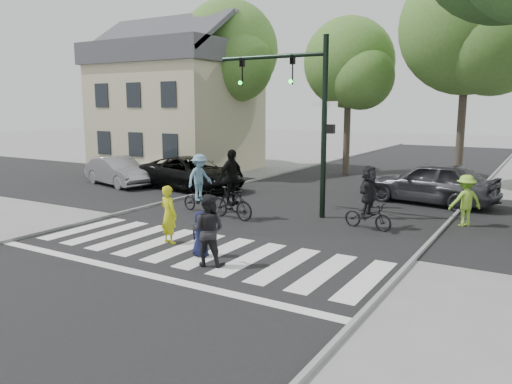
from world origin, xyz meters
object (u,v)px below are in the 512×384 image
cyclist_left (200,187)px  car_suv (192,173)px  car_silver (118,171)px  pedestrian_child (201,234)px  pedestrian_woman (169,215)px  cyclist_right (369,201)px  pedestrian_adult (208,230)px  cyclist_mid (231,191)px  car_grey (431,183)px  traffic_signal (301,101)px

cyclist_left → car_suv: cyclist_left is taller
car_silver → pedestrian_child: bearing=-109.6°
cyclist_left → pedestrian_woman: bearing=-64.7°
cyclist_right → pedestrian_adult: bearing=-111.4°
pedestrian_adult → cyclist_mid: size_ratio=0.74×
car_silver → car_grey: (13.71, 3.00, 0.15)m
traffic_signal → pedestrian_adult: bearing=-84.7°
pedestrian_woman → car_grey: (4.95, 9.53, 0.02)m
pedestrian_child → car_silver: car_silver is taller
cyclist_mid → car_silver: cyclist_mid is taller
pedestrian_child → cyclist_left: (-3.24, 4.23, 0.32)m
cyclist_right → car_suv: bearing=161.8°
traffic_signal → car_grey: (3.46, 4.42, -3.07)m
cyclist_right → car_silver: cyclist_right is taller
pedestrian_adult → cyclist_left: size_ratio=0.83×
cyclist_left → cyclist_mid: 1.59m
cyclist_mid → cyclist_right: bearing=12.9°
cyclist_left → car_grey: (6.70, 5.82, -0.07)m
traffic_signal → cyclist_mid: 3.81m
cyclist_left → car_silver: cyclist_left is taller
car_suv → car_grey: (9.99, 2.11, 0.09)m
pedestrian_woman → car_silver: size_ratio=0.39×
cyclist_right → cyclist_left: bearing=-173.5°
pedestrian_woman → cyclist_mid: (-0.19, 3.38, 0.15)m
pedestrian_child → car_silver: bearing=-34.9°
pedestrian_child → car_suv: bearing=-50.9°
traffic_signal → pedestrian_woman: bearing=-106.3°
car_suv → car_silver: (-3.72, -0.88, -0.06)m
pedestrian_adult → traffic_signal: bearing=-102.1°
pedestrian_adult → cyclist_left: cyclist_left is taller
cyclist_left → pedestrian_child: bearing=-52.5°
cyclist_mid → car_suv: size_ratio=0.44×
cyclist_mid → cyclist_right: 4.48m
car_silver → cyclist_mid: bearing=-95.3°
pedestrian_woman → pedestrian_child: (1.49, -0.52, -0.22)m
cyclist_mid → car_grey: (5.14, 6.15, -0.13)m
cyclist_right → car_silver: size_ratio=0.48×
traffic_signal → car_grey: size_ratio=1.23×
traffic_signal → car_silver: size_ratio=1.45×
cyclist_right → car_silver: 13.12m
traffic_signal → pedestrian_child: size_ratio=5.14×
pedestrian_woman → cyclist_right: cyclist_right is taller
pedestrian_child → pedestrian_adult: size_ratio=0.68×
cyclist_left → car_suv: (-3.29, 3.71, -0.16)m
pedestrian_child → pedestrian_adult: 0.80m
car_grey → traffic_signal: bearing=-29.1°
cyclist_left → car_grey: bearing=41.0°
cyclist_left → cyclist_mid: cyclist_mid is taller
car_suv → car_grey: car_grey is taller
traffic_signal → cyclist_right: size_ratio=3.04×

